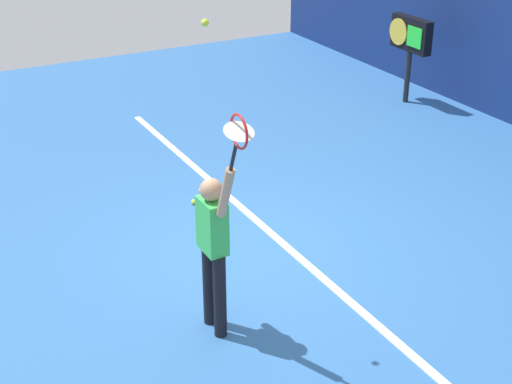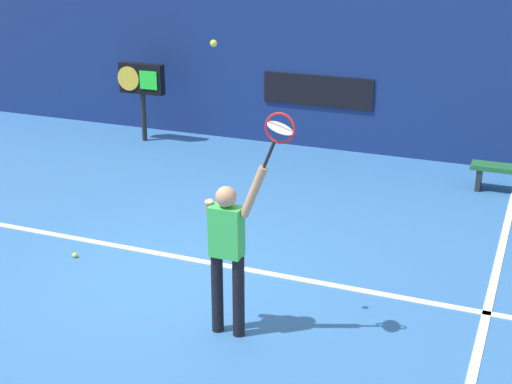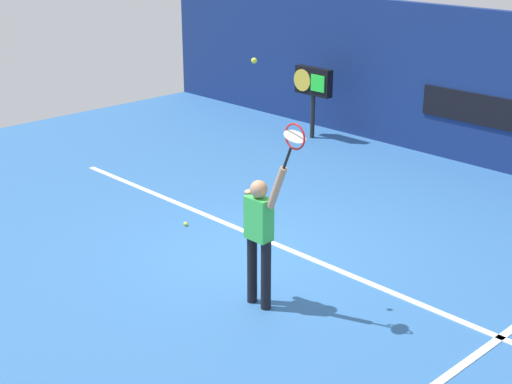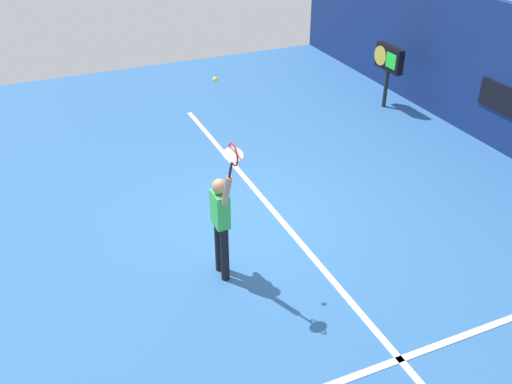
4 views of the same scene
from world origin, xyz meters
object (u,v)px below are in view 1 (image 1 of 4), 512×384
Objects in this scene: tennis_racket at (238,135)px; spare_ball at (194,202)px; tennis_player at (214,243)px; tennis_ball at (205,23)px; scoreboard_clock at (411,38)px.

spare_ball is (-3.24, 0.97, -2.30)m from tennis_racket.
tennis_ball is (-0.13, 0.04, 2.11)m from tennis_player.
tennis_ball is 0.04× the size of scoreboard_clock.
tennis_player is at bearing -19.71° from spare_ball.
tennis_racket is 9.17× the size of tennis_ball.
tennis_racket reaches higher than spare_ball.
scoreboard_clock reaches higher than spare_ball.
spare_ball is at bearing 160.12° from tennis_ball.
tennis_ball reaches higher than tennis_player.
tennis_racket is 1.05m from tennis_ball.
tennis_ball reaches higher than tennis_racket.
tennis_ball reaches higher than spare_ball.
tennis_player is 3.15× the size of tennis_racket.
tennis_ball reaches higher than scoreboard_clock.
tennis_player is 1.43m from tennis_racket.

